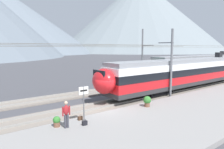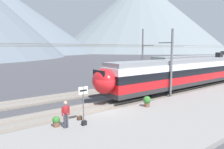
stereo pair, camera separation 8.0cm
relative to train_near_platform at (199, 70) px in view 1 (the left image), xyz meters
The scene contains 15 objects.
ground_plane 16.64m from the train_near_platform, behind, with size 400.00×400.00×0.00m, color #424247.
platform_slab 17.61m from the train_near_platform, 160.08° to the right, with size 120.00×7.85×0.31m, color gray.
track_near 16.58m from the train_near_platform, behind, with size 120.00×3.00×0.28m.
track_far 17.42m from the train_near_platform, 161.99° to the left, with size 120.00×3.00×0.28m.
train_near_platform is the anchor object (origin of this frame).
train_far_track 13.93m from the train_near_platform, 22.56° to the left, with size 32.84×3.00×4.27m.
catenary_mast_mid 8.38m from the train_near_platform, 169.76° to the right, with size 45.15×1.89×7.13m.
catenary_mast_far_side 8.13m from the train_near_platform, 113.98° to the left, with size 45.15×2.33×8.03m.
platform_sign 19.47m from the train_near_platform, behind, with size 0.70×0.08×2.36m.
passenger_walking 20.94m from the train_near_platform, behind, with size 0.53×0.22×1.69m.
handbag_beside_passenger 19.96m from the train_near_platform, 169.48° to the right, with size 0.32×0.18×0.41m.
handbag_near_sign 19.56m from the train_near_platform, behind, with size 0.32×0.18×0.37m.
potted_plant_platform_edge 13.73m from the train_near_platform, 166.66° to the right, with size 0.65×0.65×0.90m.
potted_plant_by_shelter 21.29m from the train_near_platform, behind, with size 0.46×0.46×0.67m.
mountain_right_ridge 242.16m from the train_near_platform, 47.22° to the left, with size 206.58×206.58×89.41m, color slate.
Camera 1 is at (-9.32, -13.39, 5.19)m, focal length 32.95 mm.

